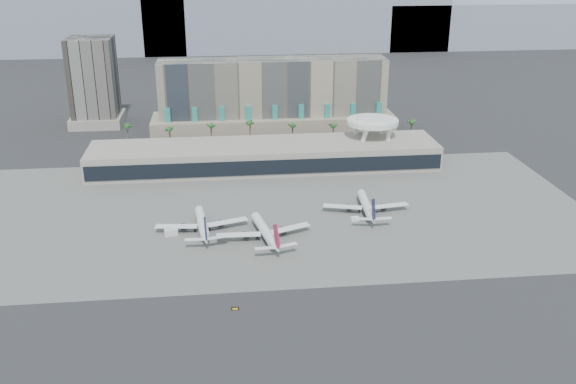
{
  "coord_description": "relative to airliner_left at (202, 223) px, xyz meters",
  "views": [
    {
      "loc": [
        -21.51,
        -189.42,
        105.19
      ],
      "look_at": [
        3.86,
        40.0,
        14.05
      ],
      "focal_mm": 40.0,
      "sensor_mm": 36.0,
      "label": 1
    }
  ],
  "objects": [
    {
      "name": "palm_row",
      "position": [
        36.65,
        106.97,
        7.25
      ],
      "size": [
        157.8,
        2.8,
        13.1
      ],
      "color": "brown",
      "rests_on": "ground"
    },
    {
      "name": "mountain_ridge",
      "position": [
        57.53,
        431.97,
        26.64
      ],
      "size": [
        680.0,
        60.0,
        70.0
      ],
      "color": "gray",
      "rests_on": "ground"
    },
    {
      "name": "hotel",
      "position": [
        39.65,
        136.38,
        13.56
      ],
      "size": [
        140.0,
        30.0,
        42.0
      ],
      "color": "gray",
      "rests_on": "ground"
    },
    {
      "name": "ground",
      "position": [
        29.65,
        -38.03,
        -3.25
      ],
      "size": [
        900.0,
        900.0,
        0.0
      ],
      "primitive_type": "plane",
      "color": "#232326",
      "rests_on": "ground"
    },
    {
      "name": "service_vehicle_a",
      "position": [
        -11.85,
        -2.7,
        -2.03
      ],
      "size": [
        5.39,
        3.4,
        2.45
      ],
      "primitive_type": "cube",
      "rotation": [
        0.0,
        0.0,
        0.2
      ],
      "color": "silver",
      "rests_on": "ground"
    },
    {
      "name": "service_vehicle_b",
      "position": [
        60.62,
        3.05,
        -2.41
      ],
      "size": [
        3.55,
        2.4,
        1.68
      ],
      "primitive_type": "cube",
      "rotation": [
        0.0,
        0.0,
        0.17
      ],
      "color": "white",
      "rests_on": "ground"
    },
    {
      "name": "airliner_left",
      "position": [
        0.0,
        0.0,
        0.0
      ],
      "size": [
        36.06,
        37.28,
        12.88
      ],
      "rotation": [
        0.0,
        0.0,
        0.1
      ],
      "color": "white",
      "rests_on": "ground"
    },
    {
      "name": "office_tower",
      "position": [
        -65.35,
        161.97,
        19.69
      ],
      "size": [
        30.0,
        30.0,
        52.0
      ],
      "color": "black",
      "rests_on": "ground"
    },
    {
      "name": "apron_pad",
      "position": [
        29.65,
        16.97,
        -3.22
      ],
      "size": [
        260.0,
        130.0,
        0.06
      ],
      "primitive_type": "cube",
      "color": "#5B5B59",
      "rests_on": "ground"
    },
    {
      "name": "airliner_right",
      "position": [
        66.97,
        10.69,
        -0.03
      ],
      "size": [
        35.82,
        36.95,
        12.75
      ],
      "rotation": [
        0.0,
        0.0,
        -0.06
      ],
      "color": "white",
      "rests_on": "ground"
    },
    {
      "name": "airliner_centre",
      "position": [
        23.55,
        -9.48,
        0.05
      ],
      "size": [
        36.18,
        37.58,
        13.08
      ],
      "rotation": [
        0.0,
        0.0,
        0.19
      ],
      "color": "white",
      "rests_on": "ground"
    },
    {
      "name": "terminal",
      "position": [
        29.65,
        71.81,
        3.27
      ],
      "size": [
        170.0,
        32.5,
        14.5
      ],
      "color": "#A0978D",
      "rests_on": "ground"
    },
    {
      "name": "taxiway_sign",
      "position": [
        10.64,
        -58.33,
        -2.72
      ],
      "size": [
        2.35,
        0.48,
        1.06
      ],
      "rotation": [
        0.0,
        0.0,
        -0.05
      ],
      "color": "black",
      "rests_on": "ground"
    },
    {
      "name": "saucer_structure",
      "position": [
        84.65,
        77.97,
        15.21
      ],
      "size": [
        26.0,
        26.0,
        21.89
      ],
      "color": "white",
      "rests_on": "ground"
    }
  ]
}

